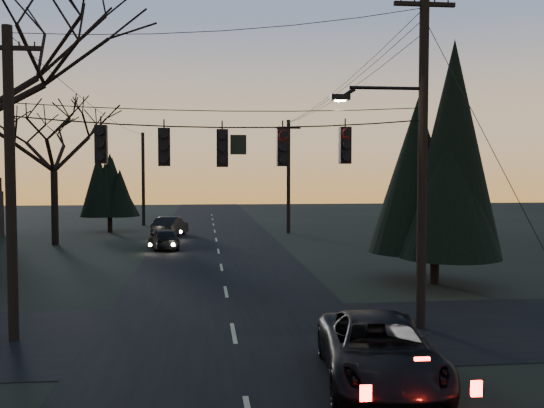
{
  "coord_description": "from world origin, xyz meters",
  "views": [
    {
      "loc": [
        -0.82,
        -7.0,
        4.59
      ],
      "look_at": [
        1.04,
        9.47,
        3.72
      ],
      "focal_mm": 40.0,
      "sensor_mm": 36.0,
      "label": 1
    }
  ],
  "objects": [
    {
      "name": "main_road",
      "position": [
        0.0,
        20.0,
        0.01
      ],
      "size": [
        8.0,
        120.0,
        0.02
      ],
      "primitive_type": "cube",
      "color": "black",
      "rests_on": "ground"
    },
    {
      "name": "cross_road",
      "position": [
        0.0,
        10.0,
        0.01
      ],
      "size": [
        60.0,
        7.0,
        0.02
      ],
      "primitive_type": "cube",
      "color": "black",
      "rests_on": "ground"
    },
    {
      "name": "utility_pole_right",
      "position": [
        5.5,
        10.0,
        0.0
      ],
      "size": [
        5.0,
        0.3,
        10.0
      ],
      "primitive_type": null,
      "color": "black",
      "rests_on": "ground"
    },
    {
      "name": "utility_pole_left",
      "position": [
        -6.0,
        10.0,
        0.0
      ],
      "size": [
        1.8,
        0.3,
        8.5
      ],
      "primitive_type": null,
      "color": "black",
      "rests_on": "ground"
    },
    {
      "name": "utility_pole_far_r",
      "position": [
        5.5,
        38.0,
        0.0
      ],
      "size": [
        1.8,
        0.3,
        8.5
      ],
      "primitive_type": null,
      "color": "black",
      "rests_on": "ground"
    },
    {
      "name": "utility_pole_far_l",
      "position": [
        -6.0,
        46.0,
        0.0
      ],
      "size": [
        0.3,
        0.3,
        8.0
      ],
      "primitive_type": null,
      "color": "black",
      "rests_on": "ground"
    },
    {
      "name": "span_signal_assembly",
      "position": [
        -0.24,
        10.0,
        5.31
      ],
      "size": [
        11.5,
        0.44,
        1.5
      ],
      "color": "black",
      "rests_on": "ground"
    },
    {
      "name": "evergreen_right",
      "position": [
        8.62,
        16.87,
        4.95
      ],
      "size": [
        4.43,
        4.43,
        8.7
      ],
      "color": "black",
      "rests_on": "ground"
    },
    {
      "name": "bare_tree_dist",
      "position": [
        -10.17,
        32.33,
        6.5
      ],
      "size": [
        7.46,
        7.46,
        9.3
      ],
      "color": "black",
      "rests_on": "ground"
    },
    {
      "name": "evergreen_dist",
      "position": [
        -7.98,
        40.27,
        3.54
      ],
      "size": [
        3.41,
        3.41,
        5.9
      ],
      "color": "black",
      "rests_on": "ground"
    },
    {
      "name": "suv_near",
      "position": [
        2.94,
        5.55,
        0.71
      ],
      "size": [
        2.93,
        5.36,
        1.42
      ],
      "primitive_type": "imported",
      "rotation": [
        0.0,
        0.0,
        -0.11
      ],
      "color": "black",
      "rests_on": "ground"
    },
    {
      "name": "sedan_oncoming_a",
      "position": [
        -3.2,
        29.32,
        0.63
      ],
      "size": [
        2.22,
        3.95,
        1.27
      ],
      "primitive_type": "imported",
      "rotation": [
        0.0,
        0.0,
        3.34
      ],
      "color": "black",
      "rests_on": "ground"
    },
    {
      "name": "sedan_oncoming_b",
      "position": [
        -3.2,
        36.48,
        0.71
      ],
      "size": [
        2.5,
        4.55,
        1.42
      ],
      "primitive_type": "imported",
      "rotation": [
        0.0,
        0.0,
        2.9
      ],
      "color": "black",
      "rests_on": "ground"
    }
  ]
}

